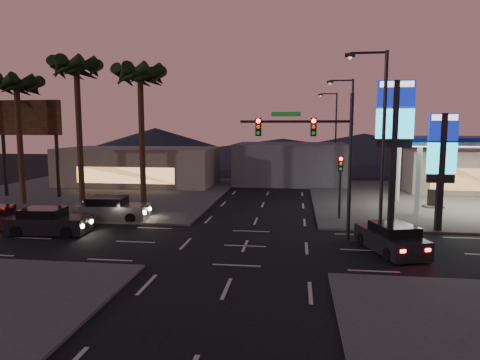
# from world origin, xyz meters

# --- Properties ---
(ground) EXTENTS (140.00, 140.00, 0.00)m
(ground) POSITION_xyz_m (0.00, 0.00, 0.00)
(ground) COLOR black
(ground) RESTS_ON ground
(corner_lot_ne) EXTENTS (24.00, 24.00, 0.12)m
(corner_lot_ne) POSITION_xyz_m (16.00, 16.00, 0.06)
(corner_lot_ne) COLOR #47443F
(corner_lot_ne) RESTS_ON ground
(corner_lot_nw) EXTENTS (24.00, 24.00, 0.12)m
(corner_lot_nw) POSITION_xyz_m (-16.00, 16.00, 0.06)
(corner_lot_nw) COLOR #47443F
(corner_lot_nw) RESTS_ON ground
(gas_station) EXTENTS (12.20, 8.20, 5.47)m
(gas_station) POSITION_xyz_m (16.00, 12.00, 5.08)
(gas_station) COLOR silver
(gas_station) RESTS_ON ground
(convenience_store) EXTENTS (10.00, 6.00, 4.00)m
(convenience_store) POSITION_xyz_m (18.00, 21.00, 2.00)
(convenience_store) COLOR #726B5B
(convenience_store) RESTS_ON ground
(pylon_sign_tall) EXTENTS (2.20, 0.35, 9.00)m
(pylon_sign_tall) POSITION_xyz_m (8.50, 5.50, 6.39)
(pylon_sign_tall) COLOR black
(pylon_sign_tall) RESTS_ON ground
(pylon_sign_short) EXTENTS (1.60, 0.35, 7.00)m
(pylon_sign_short) POSITION_xyz_m (11.00, 4.50, 4.66)
(pylon_sign_short) COLOR black
(pylon_sign_short) RESTS_ON ground
(traffic_signal_mast) EXTENTS (6.10, 0.39, 8.00)m
(traffic_signal_mast) POSITION_xyz_m (3.76, 1.99, 5.23)
(traffic_signal_mast) COLOR black
(traffic_signal_mast) RESTS_ON ground
(pedestal_signal) EXTENTS (0.32, 0.39, 4.30)m
(pedestal_signal) POSITION_xyz_m (5.50, 6.98, 2.92)
(pedestal_signal) COLOR black
(pedestal_signal) RESTS_ON ground
(streetlight_near) EXTENTS (2.14, 0.25, 10.00)m
(streetlight_near) POSITION_xyz_m (6.79, 1.00, 5.72)
(streetlight_near) COLOR black
(streetlight_near) RESTS_ON ground
(streetlight_mid) EXTENTS (2.14, 0.25, 10.00)m
(streetlight_mid) POSITION_xyz_m (6.79, 14.00, 5.72)
(streetlight_mid) COLOR black
(streetlight_mid) RESTS_ON ground
(streetlight_far) EXTENTS (2.14, 0.25, 10.00)m
(streetlight_far) POSITION_xyz_m (6.79, 28.00, 5.72)
(streetlight_far) COLOR black
(streetlight_far) RESTS_ON ground
(palm_a) EXTENTS (4.41, 4.41, 10.86)m
(palm_a) POSITION_xyz_m (-9.00, 9.50, 9.43)
(palm_a) COLOR black
(palm_a) RESTS_ON ground
(palm_b) EXTENTS (4.41, 4.41, 11.46)m
(palm_b) POSITION_xyz_m (-14.00, 9.50, 9.97)
(palm_b) COLOR black
(palm_b) RESTS_ON ground
(palm_c) EXTENTS (4.41, 4.41, 10.26)m
(palm_c) POSITION_xyz_m (-19.00, 9.50, 8.88)
(palm_c) COLOR black
(palm_c) RESTS_ON ground
(billboard) EXTENTS (6.00, 0.30, 8.50)m
(billboard) POSITION_xyz_m (-20.50, 13.00, 6.33)
(billboard) COLOR black
(billboard) RESTS_ON ground
(building_far_west) EXTENTS (16.00, 8.00, 4.00)m
(building_far_west) POSITION_xyz_m (-14.00, 22.00, 2.00)
(building_far_west) COLOR #726B5B
(building_far_west) RESTS_ON ground
(building_far_mid) EXTENTS (12.00, 9.00, 4.40)m
(building_far_mid) POSITION_xyz_m (2.00, 26.00, 2.20)
(building_far_mid) COLOR #4C4C51
(building_far_mid) RESTS_ON ground
(hill_left) EXTENTS (40.00, 40.00, 6.00)m
(hill_left) POSITION_xyz_m (-25.00, 60.00, 3.00)
(hill_left) COLOR black
(hill_left) RESTS_ON ground
(hill_right) EXTENTS (50.00, 50.00, 5.00)m
(hill_right) POSITION_xyz_m (15.00, 60.00, 2.50)
(hill_right) COLOR black
(hill_right) RESTS_ON ground
(hill_center) EXTENTS (60.00, 60.00, 4.00)m
(hill_center) POSITION_xyz_m (0.00, 60.00, 2.00)
(hill_center) COLOR black
(hill_center) RESTS_ON ground
(car_lane_a_front) EXTENTS (4.79, 2.25, 1.52)m
(car_lane_a_front) POSITION_xyz_m (-11.72, 1.05, 0.71)
(car_lane_a_front) COLOR black
(car_lane_a_front) RESTS_ON ground
(car_lane_b_front) EXTENTS (4.91, 2.31, 1.56)m
(car_lane_b_front) POSITION_xyz_m (-9.60, 5.09, 0.73)
(car_lane_b_front) COLOR #575659
(car_lane_b_front) RESTS_ON ground
(car_lane_b_mid) EXTENTS (4.07, 1.85, 1.30)m
(car_lane_b_mid) POSITION_xyz_m (-10.38, 5.69, 0.60)
(car_lane_b_mid) COLOR black
(car_lane_b_mid) RESTS_ON ground
(suv_station) EXTENTS (3.05, 4.77, 1.48)m
(suv_station) POSITION_xyz_m (7.35, -0.14, 0.69)
(suv_station) COLOR black
(suv_station) RESTS_ON ground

